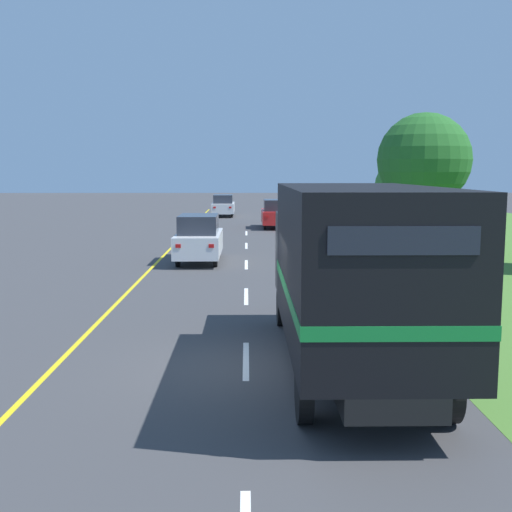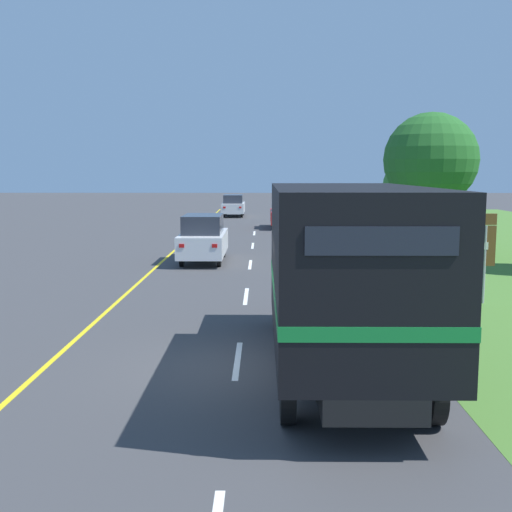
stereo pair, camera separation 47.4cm
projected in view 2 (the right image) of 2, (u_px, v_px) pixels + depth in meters
ground_plane at (237, 367)px, 12.36m from camera, size 200.00×200.00×0.00m
edge_line_yellow at (172, 253)px, 29.54m from camera, size 0.12×68.53×0.01m
centre_dash_near at (238, 360)px, 12.82m from camera, size 0.12×2.60×0.01m
centre_dash_mid_a at (246, 296)px, 19.37m from camera, size 0.12×2.60×0.01m
centre_dash_mid_b at (250, 265)px, 25.91m from camera, size 0.12×2.60×0.01m
centre_dash_far at (253, 246)px, 32.45m from camera, size 0.12×2.60×0.01m
centre_dash_farthest at (254, 233)px, 38.99m from camera, size 0.12×2.60×0.01m
horse_trailer_truck at (342, 269)px, 11.81m from camera, size 2.54×8.31×3.49m
lead_car_white at (203, 238)px, 26.60m from camera, size 1.80×4.55×1.97m
lead_car_red_ahead at (284, 214)px, 42.49m from camera, size 1.80×4.47×1.89m
lead_car_white_ahead at (233, 205)px, 53.41m from camera, size 1.80×4.39×1.80m
highway_sign at (462, 248)px, 18.14m from camera, size 1.95×0.09×2.57m
roadside_tree_mid at (431, 160)px, 28.93m from camera, size 4.25×4.25×6.39m
roadside_tree_far at (411, 186)px, 35.17m from camera, size 3.06×3.06×4.47m
delineator_post at (436, 328)px, 13.37m from camera, size 0.08×0.08×0.95m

